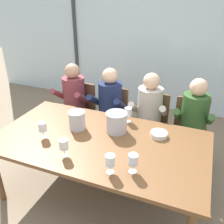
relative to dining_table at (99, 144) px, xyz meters
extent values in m
plane|color=#847056|center=(0.00, 1.00, -0.67)|extent=(14.00, 14.00, 0.00)
cube|color=silver|center=(0.00, 2.54, 0.63)|extent=(7.38, 0.03, 2.60)
cube|color=#38383D|center=(-1.66, 2.52, 0.63)|extent=(0.06, 0.06, 2.60)
cube|color=#386633|center=(0.00, 7.00, 0.38)|extent=(13.38, 2.40, 2.10)
cube|color=brown|center=(0.00, 0.00, 0.04)|extent=(2.18, 1.18, 0.04)
cylinder|color=brown|center=(-0.99, 0.49, -0.33)|extent=(0.07, 0.07, 0.70)
cylinder|color=brown|center=(0.99, 0.49, -0.33)|extent=(0.07, 0.07, 0.70)
cube|color=brown|center=(-0.80, 0.90, -0.23)|extent=(0.50, 0.50, 0.03)
cube|color=brown|center=(-0.77, 1.10, 0.00)|extent=(0.42, 0.09, 0.42)
cylinder|color=brown|center=(-1.01, 0.74, -0.46)|extent=(0.04, 0.04, 0.43)
cylinder|color=brown|center=(-0.64, 0.69, -0.46)|extent=(0.04, 0.04, 0.43)
cylinder|color=brown|center=(-0.96, 1.12, -0.46)|extent=(0.04, 0.04, 0.43)
cylinder|color=brown|center=(-0.59, 1.06, -0.46)|extent=(0.04, 0.04, 0.43)
cube|color=brown|center=(-0.27, 0.89, -0.23)|extent=(0.45, 0.45, 0.03)
cube|color=brown|center=(-0.26, 1.09, 0.00)|extent=(0.42, 0.05, 0.42)
cylinder|color=brown|center=(-0.46, 0.70, -0.46)|extent=(0.04, 0.04, 0.43)
cylinder|color=brown|center=(-0.08, 0.69, -0.46)|extent=(0.04, 0.04, 0.43)
cylinder|color=brown|center=(-0.45, 1.08, -0.46)|extent=(0.04, 0.04, 0.43)
cylinder|color=brown|center=(-0.07, 1.07, -0.46)|extent=(0.04, 0.04, 0.43)
cube|color=brown|center=(0.31, 0.90, -0.23)|extent=(0.45, 0.45, 0.03)
cube|color=brown|center=(0.32, 1.10, 0.00)|extent=(0.42, 0.05, 0.42)
cylinder|color=brown|center=(0.12, 0.71, -0.46)|extent=(0.04, 0.04, 0.43)
cylinder|color=brown|center=(0.50, 0.70, -0.46)|extent=(0.04, 0.04, 0.43)
cylinder|color=brown|center=(0.13, 1.09, -0.46)|extent=(0.04, 0.04, 0.43)
cylinder|color=brown|center=(0.51, 1.08, -0.46)|extent=(0.04, 0.04, 0.43)
cube|color=brown|center=(0.84, 0.93, -0.23)|extent=(0.49, 0.49, 0.03)
cube|color=brown|center=(0.82, 1.12, 0.00)|extent=(0.42, 0.09, 0.42)
cylinder|color=brown|center=(0.68, 0.71, -0.46)|extent=(0.04, 0.04, 0.43)
cylinder|color=brown|center=(1.05, 0.76, -0.46)|extent=(0.04, 0.04, 0.43)
cylinder|color=brown|center=(0.63, 1.09, -0.46)|extent=(0.04, 0.04, 0.43)
cylinder|color=brown|center=(1.01, 1.14, -0.46)|extent=(0.04, 0.04, 0.43)
cylinder|color=brown|center=(-0.83, 0.94, 0.07)|extent=(0.33, 0.33, 0.52)
sphere|color=tan|center=(-0.83, 0.94, 0.42)|extent=(0.21, 0.21, 0.21)
cube|color=#47423D|center=(-0.92, 0.74, -0.19)|extent=(0.14, 0.40, 0.13)
cube|color=#47423D|center=(-0.74, 0.74, -0.19)|extent=(0.14, 0.40, 0.13)
cylinder|color=#47423D|center=(-0.91, 0.54, -0.44)|extent=(0.10, 0.10, 0.46)
cylinder|color=#47423D|center=(-0.73, 0.54, -0.44)|extent=(0.10, 0.10, 0.46)
cylinder|color=brown|center=(-1.02, 0.81, 0.09)|extent=(0.09, 0.33, 0.26)
cylinder|color=brown|center=(-0.64, 0.82, 0.09)|extent=(0.09, 0.33, 0.26)
cylinder|color=#192347|center=(-0.26, 0.94, 0.07)|extent=(0.32, 0.32, 0.52)
sphere|color=#DBAD89|center=(-0.26, 0.94, 0.42)|extent=(0.21, 0.21, 0.21)
cube|color=#47423D|center=(-0.35, 0.74, -0.19)|extent=(0.13, 0.40, 0.13)
cube|color=#47423D|center=(-0.17, 0.74, -0.19)|extent=(0.13, 0.40, 0.13)
cylinder|color=#47423D|center=(-0.35, 0.54, -0.44)|extent=(0.10, 0.10, 0.46)
cylinder|color=#47423D|center=(-0.17, 0.54, -0.44)|extent=(0.10, 0.10, 0.46)
cylinder|color=#192347|center=(-0.45, 0.82, 0.09)|extent=(0.08, 0.32, 0.26)
cylinder|color=#192347|center=(-0.07, 0.82, 0.09)|extent=(0.08, 0.32, 0.26)
cylinder|color=#B7AD9E|center=(0.29, 0.94, 0.07)|extent=(0.34, 0.34, 0.52)
sphere|color=#DBAD89|center=(0.29, 0.94, 0.42)|extent=(0.21, 0.21, 0.21)
cube|color=#47423D|center=(0.22, 0.73, -0.19)|extent=(0.16, 0.41, 0.13)
cube|color=#47423D|center=(0.40, 0.75, -0.19)|extent=(0.16, 0.41, 0.13)
cylinder|color=#47423D|center=(0.23, 0.53, -0.44)|extent=(0.10, 0.10, 0.46)
cylinder|color=#47423D|center=(0.41, 0.55, -0.44)|extent=(0.10, 0.10, 0.46)
cylinder|color=#B7AD9E|center=(0.11, 0.81, 0.09)|extent=(0.10, 0.33, 0.26)
cylinder|color=#B7AD9E|center=(0.49, 0.83, 0.09)|extent=(0.10, 0.33, 0.26)
cylinder|color=#2D5123|center=(0.85, 0.94, 0.07)|extent=(0.32, 0.32, 0.52)
sphere|color=#DBAD89|center=(0.85, 0.94, 0.42)|extent=(0.21, 0.21, 0.21)
cube|color=#47423D|center=(0.76, 0.74, -0.19)|extent=(0.13, 0.40, 0.13)
cube|color=#47423D|center=(0.94, 0.74, -0.19)|extent=(0.13, 0.40, 0.13)
cylinder|color=#47423D|center=(0.76, 0.54, -0.44)|extent=(0.10, 0.10, 0.46)
cylinder|color=#47423D|center=(0.94, 0.54, -0.44)|extent=(0.10, 0.10, 0.46)
cylinder|color=#2D5123|center=(0.66, 0.82, 0.09)|extent=(0.08, 0.32, 0.26)
cylinder|color=#2D5123|center=(1.04, 0.82, 0.09)|extent=(0.08, 0.32, 0.26)
cylinder|color=#B7B7BC|center=(-0.32, 0.11, 0.16)|extent=(0.18, 0.18, 0.20)
torus|color=silver|center=(-0.32, 0.11, 0.26)|extent=(0.19, 0.19, 0.01)
cylinder|color=#B7B7BC|center=(0.10, 0.22, 0.17)|extent=(0.22, 0.22, 0.22)
torus|color=silver|center=(0.10, 0.22, 0.28)|extent=(0.23, 0.23, 0.01)
cylinder|color=silver|center=(0.55, 0.28, 0.09)|extent=(0.18, 0.18, 0.05)
cylinder|color=silver|center=(-0.18, -0.37, 0.07)|extent=(0.07, 0.07, 0.00)
cylinder|color=silver|center=(-0.18, -0.37, 0.10)|extent=(0.01, 0.01, 0.07)
cylinder|color=silver|center=(-0.18, -0.37, 0.19)|extent=(0.08, 0.08, 0.09)
cylinder|color=maroon|center=(-0.18, -0.37, 0.16)|extent=(0.07, 0.07, 0.04)
cylinder|color=silver|center=(0.46, -0.34, 0.07)|extent=(0.07, 0.07, 0.00)
cylinder|color=silver|center=(0.46, -0.34, 0.10)|extent=(0.01, 0.01, 0.07)
cylinder|color=silver|center=(0.46, -0.34, 0.19)|extent=(0.08, 0.08, 0.09)
cylinder|color=#560C1E|center=(0.46, -0.34, 0.16)|extent=(0.07, 0.07, 0.04)
cylinder|color=silver|center=(-0.55, -0.18, 0.07)|extent=(0.07, 0.07, 0.00)
cylinder|color=silver|center=(-0.55, -0.18, 0.10)|extent=(0.01, 0.01, 0.07)
cylinder|color=silver|center=(-0.55, -0.18, 0.19)|extent=(0.08, 0.08, 0.09)
cylinder|color=#E0D184|center=(-0.55, -0.18, 0.16)|extent=(0.07, 0.07, 0.04)
cylinder|color=silver|center=(0.29, -0.42, 0.07)|extent=(0.07, 0.07, 0.00)
cylinder|color=silver|center=(0.29, -0.42, 0.10)|extent=(0.01, 0.01, 0.07)
cylinder|color=silver|center=(0.29, -0.42, 0.19)|extent=(0.08, 0.08, 0.09)
cylinder|color=#E0D184|center=(0.29, -0.42, 0.16)|extent=(0.07, 0.07, 0.04)
cylinder|color=silver|center=(0.15, 0.47, 0.07)|extent=(0.07, 0.07, 0.00)
cylinder|color=silver|center=(0.15, 0.47, 0.10)|extent=(0.01, 0.01, 0.07)
cylinder|color=silver|center=(0.15, 0.47, 0.19)|extent=(0.08, 0.08, 0.09)
camera|label=1|loc=(0.89, -1.88, 1.44)|focal=38.73mm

